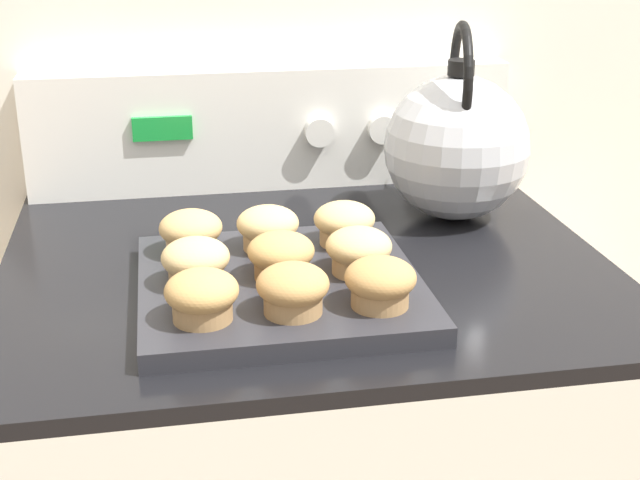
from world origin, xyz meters
TOP-DOWN VIEW (x-y plane):
  - control_panel at (0.00, 0.63)m, footprint 0.71×0.07m
  - muffin_pan at (-0.04, 0.23)m, footprint 0.31×0.31m
  - muffin_r0_c0 at (-0.13, 0.14)m, footprint 0.07×0.07m
  - muffin_r0_c1 at (-0.04, 0.14)m, footprint 0.07×0.07m
  - muffin_r0_c2 at (0.05, 0.14)m, footprint 0.07×0.07m
  - muffin_r1_c0 at (-0.14, 0.23)m, footprint 0.07×0.07m
  - muffin_r1_c1 at (-0.04, 0.23)m, footprint 0.07×0.07m
  - muffin_r1_c2 at (0.04, 0.23)m, footprint 0.07×0.07m
  - muffin_r2_c0 at (-0.14, 0.32)m, footprint 0.07×0.07m
  - muffin_r2_c1 at (-0.05, 0.32)m, footprint 0.07×0.07m
  - muffin_r2_c2 at (0.05, 0.32)m, footprint 0.07×0.07m
  - tea_kettle at (0.23, 0.45)m, footprint 0.19×0.23m

SIDE VIEW (x-z plane):
  - muffin_pan at x=-0.04m, z-range 0.89..0.91m
  - muffin_r0_c0 at x=-0.13m, z-range 0.91..0.96m
  - muffin_r0_c1 at x=-0.04m, z-range 0.91..0.96m
  - muffin_r0_c2 at x=0.05m, z-range 0.91..0.96m
  - muffin_r1_c0 at x=-0.14m, z-range 0.91..0.96m
  - muffin_r1_c1 at x=-0.04m, z-range 0.91..0.96m
  - muffin_r1_c2 at x=0.04m, z-range 0.91..0.96m
  - muffin_r2_c0 at x=-0.14m, z-range 0.91..0.96m
  - muffin_r2_c1 at x=-0.05m, z-range 0.91..0.96m
  - muffin_r2_c2 at x=0.05m, z-range 0.91..0.96m
  - control_panel at x=0.00m, z-range 0.89..1.07m
  - tea_kettle at x=0.23m, z-range 0.86..1.12m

